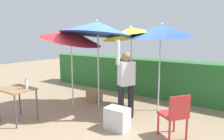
# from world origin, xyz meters

# --- Properties ---
(ground_plane) EXTENTS (24.00, 24.00, 0.00)m
(ground_plane) POSITION_xyz_m (0.00, 0.00, 0.00)
(ground_plane) COLOR #9E8466
(hedge_row) EXTENTS (8.00, 0.70, 1.20)m
(hedge_row) POSITION_xyz_m (0.00, 2.34, 0.60)
(hedge_row) COLOR #2D7033
(hedge_row) RESTS_ON ground_plane
(umbrella_rainbow) EXTENTS (1.67, 1.68, 2.34)m
(umbrella_rainbow) POSITION_xyz_m (0.99, 1.06, 2.10)
(umbrella_rainbow) COLOR silver
(umbrella_rainbow) RESTS_ON ground_plane
(umbrella_orange) EXTENTS (1.63, 1.61, 2.35)m
(umbrella_orange) POSITION_xyz_m (0.11, 1.06, 2.06)
(umbrella_orange) COLOR silver
(umbrella_orange) RESTS_ON ground_plane
(umbrella_yellow) EXTENTS (1.67, 1.64, 2.31)m
(umbrella_yellow) POSITION_xyz_m (-1.05, -0.07, 1.97)
(umbrella_yellow) COLOR silver
(umbrella_yellow) RESTS_ON ground_plane
(umbrella_navy) EXTENTS (1.92, 1.94, 2.44)m
(umbrella_navy) POSITION_xyz_m (-0.40, 0.21, 2.16)
(umbrella_navy) COLOR silver
(umbrella_navy) RESTS_ON ground_plane
(person_vendor) EXTENTS (0.36, 0.53, 1.88)m
(person_vendor) POSITION_xyz_m (0.56, 0.08, 0.93)
(person_vendor) COLOR black
(person_vendor) RESTS_ON ground_plane
(chair_plastic) EXTENTS (0.61, 0.61, 0.89)m
(chair_plastic) POSITION_xyz_m (1.85, -0.26, 0.51)
(chair_plastic) COLOR #B72D2D
(chair_plastic) RESTS_ON ground_plane
(cooler_box) EXTENTS (0.49, 0.34, 0.47)m
(cooler_box) POSITION_xyz_m (0.72, -0.53, 0.24)
(cooler_box) COLOR silver
(cooler_box) RESTS_ON ground_plane
(crate_cardboard) EXTENTS (0.37, 0.37, 0.34)m
(crate_cardboard) POSITION_xyz_m (-0.92, 0.67, 0.17)
(crate_cardboard) COLOR #9E7A4C
(crate_cardboard) RESTS_ON ground_plane
(folding_table) EXTENTS (0.80, 0.60, 0.78)m
(folding_table) POSITION_xyz_m (-1.42, -1.49, 0.68)
(folding_table) COLOR #4C4C51
(folding_table) RESTS_ON ground_plane
(bottle_water) EXTENTS (0.07, 0.07, 0.24)m
(bottle_water) POSITION_xyz_m (-1.18, -1.38, 0.89)
(bottle_water) COLOR silver
(bottle_water) RESTS_ON folding_table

